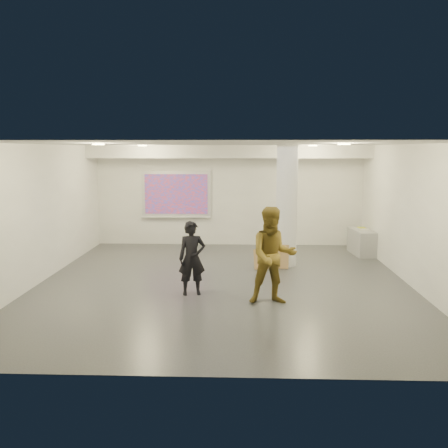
{
  "coord_description": "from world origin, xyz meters",
  "views": [
    {
      "loc": [
        0.42,
        -10.51,
        2.89
      ],
      "look_at": [
        0.0,
        0.4,
        1.25
      ],
      "focal_mm": 40.0,
      "sensor_mm": 36.0,
      "label": 1
    }
  ],
  "objects_px": {
    "column": "(287,206)",
    "credenza": "(362,242)",
    "woman": "(192,258)",
    "projection_screen": "(176,195)",
    "man": "(273,256)"
  },
  "relations": [
    {
      "from": "credenza",
      "to": "projection_screen",
      "type": "bearing_deg",
      "value": 161.43
    },
    {
      "from": "projection_screen",
      "to": "man",
      "type": "distance_m",
      "value": 6.39
    },
    {
      "from": "projection_screen",
      "to": "woman",
      "type": "height_order",
      "value": "projection_screen"
    },
    {
      "from": "column",
      "to": "woman",
      "type": "relative_size",
      "value": 2.02
    },
    {
      "from": "column",
      "to": "man",
      "type": "xyz_separation_m",
      "value": [
        -0.52,
        -3.16,
        -0.58
      ]
    },
    {
      "from": "projection_screen",
      "to": "credenza",
      "type": "bearing_deg",
      "value": -13.28
    },
    {
      "from": "projection_screen",
      "to": "woman",
      "type": "bearing_deg",
      "value": -79.19
    },
    {
      "from": "woman",
      "to": "man",
      "type": "bearing_deg",
      "value": -30.47
    },
    {
      "from": "column",
      "to": "projection_screen",
      "type": "xyz_separation_m",
      "value": [
        -3.1,
        2.65,
        0.03
      ]
    },
    {
      "from": "credenza",
      "to": "woman",
      "type": "relative_size",
      "value": 0.79
    },
    {
      "from": "credenza",
      "to": "woman",
      "type": "xyz_separation_m",
      "value": [
        -4.31,
        -4.03,
        0.4
      ]
    },
    {
      "from": "man",
      "to": "column",
      "type": "bearing_deg",
      "value": 74.86
    },
    {
      "from": "column",
      "to": "credenza",
      "type": "height_order",
      "value": "column"
    },
    {
      "from": "credenza",
      "to": "column",
      "type": "bearing_deg",
      "value": -153.11
    },
    {
      "from": "projection_screen",
      "to": "woman",
      "type": "relative_size",
      "value": 1.42
    }
  ]
}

